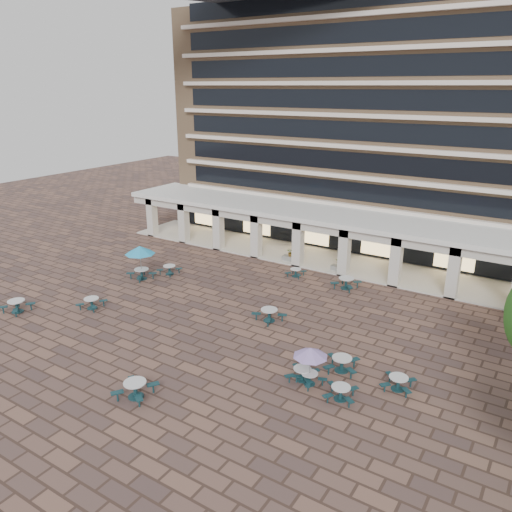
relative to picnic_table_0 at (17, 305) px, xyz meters
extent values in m
plane|color=brown|center=(13.87, 6.21, -0.50)|extent=(120.00, 120.00, 0.00)
cube|color=tan|center=(13.87, 31.71, 10.50)|extent=(40.00, 15.00, 22.00)
cube|color=silver|center=(13.87, 23.96, 4.00)|extent=(36.80, 0.50, 0.35)
cube|color=black|center=(13.87, 24.19, 5.30)|extent=(35.20, 0.05, 1.60)
cube|color=silver|center=(13.87, 23.96, 6.60)|extent=(36.80, 0.50, 0.35)
cube|color=black|center=(13.87, 24.19, 7.90)|extent=(35.20, 0.05, 1.60)
cube|color=silver|center=(13.87, 23.96, 9.20)|extent=(36.80, 0.50, 0.35)
cube|color=black|center=(13.87, 24.19, 10.50)|extent=(35.20, 0.05, 1.60)
cube|color=silver|center=(13.87, 23.96, 11.80)|extent=(36.80, 0.50, 0.35)
cube|color=black|center=(13.87, 24.19, 13.10)|extent=(35.20, 0.05, 1.60)
cube|color=silver|center=(13.87, 23.96, 14.40)|extent=(36.80, 0.50, 0.35)
cube|color=black|center=(13.87, 24.19, 15.70)|extent=(35.20, 0.05, 1.60)
cube|color=silver|center=(13.87, 23.96, 17.00)|extent=(36.80, 0.50, 0.35)
cube|color=black|center=(13.87, 24.19, 18.30)|extent=(35.20, 0.05, 1.60)
cube|color=silver|center=(13.87, 23.96, 19.60)|extent=(36.80, 0.50, 0.35)
cube|color=white|center=(13.87, 21.21, 3.70)|extent=(42.00, 6.60, 0.40)
cube|color=beige|center=(13.87, 18.36, 3.25)|extent=(42.00, 0.30, 0.90)
cube|color=black|center=(13.87, 23.91, 1.30)|extent=(38.00, 0.15, 3.20)
cube|color=beige|center=(13.87, 21.21, -0.44)|extent=(42.00, 6.00, 0.12)
cube|color=beige|center=(-5.13, 18.61, 1.50)|extent=(0.80, 0.80, 4.00)
cube|color=beige|center=(-0.91, 18.61, 1.50)|extent=(0.80, 0.80, 4.00)
cube|color=beige|center=(3.31, 18.61, 1.50)|extent=(0.80, 0.80, 4.00)
cube|color=beige|center=(7.54, 18.61, 1.50)|extent=(0.80, 0.80, 4.00)
cube|color=beige|center=(11.76, 18.61, 1.50)|extent=(0.80, 0.80, 4.00)
cube|color=beige|center=(15.98, 18.61, 1.50)|extent=(0.80, 0.80, 4.00)
cube|color=beige|center=(20.20, 18.61, 1.50)|extent=(0.80, 0.80, 4.00)
cube|color=beige|center=(24.42, 18.61, 1.50)|extent=(0.80, 0.80, 4.00)
cube|color=#FFD88C|center=(-2.13, 23.76, 1.10)|extent=(3.20, 0.08, 2.40)
cube|color=#FFD88C|center=(4.27, 23.76, 1.10)|extent=(3.20, 0.08, 2.40)
cube|color=#FFD88C|center=(10.67, 23.76, 1.10)|extent=(3.20, 0.08, 2.40)
cube|color=#FFD88C|center=(17.07, 23.76, 1.10)|extent=(3.20, 0.08, 2.40)
cube|color=#FFD88C|center=(23.47, 23.76, 1.10)|extent=(3.20, 0.08, 2.40)
cylinder|color=#153B41|center=(0.00, 0.00, -0.48)|extent=(0.78, 0.78, 0.04)
cylinder|color=#153B41|center=(0.00, 0.00, -0.13)|extent=(0.20, 0.20, 0.74)
cylinder|color=silver|center=(0.00, 0.00, 0.31)|extent=(1.12, 1.12, 0.06)
cube|color=#153B41|center=(0.54, 0.68, -0.01)|extent=(0.63, 0.67, 0.06)
cylinder|color=#153B41|center=(0.54, 0.68, -0.27)|extent=(0.09, 0.09, 0.47)
cube|color=#153B41|center=(-0.68, 0.54, -0.01)|extent=(0.67, 0.63, 0.06)
cylinder|color=#153B41|center=(-0.68, 0.54, -0.27)|extent=(0.09, 0.09, 0.47)
cube|color=#153B41|center=(-0.54, -0.68, -0.01)|extent=(0.63, 0.67, 0.06)
cylinder|color=#153B41|center=(-0.54, -0.68, -0.27)|extent=(0.09, 0.09, 0.47)
cube|color=#153B41|center=(0.68, -0.54, -0.01)|extent=(0.67, 0.63, 0.06)
cylinder|color=#153B41|center=(0.68, -0.54, -0.27)|extent=(0.09, 0.09, 0.47)
cylinder|color=#153B41|center=(14.06, -2.72, -0.48)|extent=(0.79, 0.79, 0.05)
cylinder|color=#153B41|center=(14.06, -2.72, -0.13)|extent=(0.20, 0.20, 0.74)
cylinder|color=silver|center=(14.06, -2.72, 0.32)|extent=(1.13, 1.13, 0.06)
cube|color=#153B41|center=(14.54, -1.98, -0.01)|extent=(0.61, 0.69, 0.06)
cylinder|color=#153B41|center=(14.54, -1.98, -0.27)|extent=(0.09, 0.09, 0.47)
cube|color=#153B41|center=(13.32, -2.23, -0.01)|extent=(0.69, 0.61, 0.06)
cylinder|color=#153B41|center=(13.32, -2.23, -0.27)|extent=(0.09, 0.09, 0.47)
cube|color=#153B41|center=(13.57, -3.45, -0.01)|extent=(0.61, 0.69, 0.06)
cylinder|color=#153B41|center=(13.57, -3.45, -0.27)|extent=(0.09, 0.09, 0.47)
cube|color=#153B41|center=(14.79, -3.20, -0.01)|extent=(0.69, 0.61, 0.06)
cylinder|color=#153B41|center=(14.79, -3.20, -0.27)|extent=(0.09, 0.09, 0.47)
cylinder|color=#153B41|center=(20.32, 3.10, -0.48)|extent=(0.66, 0.66, 0.04)
cylinder|color=#153B41|center=(20.32, 3.10, -0.19)|extent=(0.17, 0.17, 0.62)
cylinder|color=silver|center=(20.32, 3.10, 0.18)|extent=(0.94, 0.94, 0.05)
cube|color=#153B41|center=(20.77, 3.68, -0.09)|extent=(0.52, 0.57, 0.05)
cylinder|color=#153B41|center=(20.77, 3.68, -0.31)|extent=(0.07, 0.07, 0.39)
cube|color=#153B41|center=(19.74, 3.54, -0.09)|extent=(0.57, 0.52, 0.05)
cylinder|color=#153B41|center=(19.74, 3.54, -0.31)|extent=(0.07, 0.07, 0.39)
cube|color=#153B41|center=(19.88, 2.52, -0.09)|extent=(0.52, 0.57, 0.05)
cylinder|color=#153B41|center=(19.88, 2.52, -0.31)|extent=(0.07, 0.07, 0.39)
cube|color=#153B41|center=(20.91, 2.65, -0.09)|extent=(0.57, 0.52, 0.05)
cylinder|color=#153B41|center=(20.91, 2.65, -0.31)|extent=(0.07, 0.07, 0.39)
cylinder|color=#153B41|center=(22.72, 2.60, -0.48)|extent=(0.67, 0.67, 0.04)
cylinder|color=#153B41|center=(22.72, 2.60, -0.19)|extent=(0.17, 0.17, 0.63)
cylinder|color=silver|center=(22.72, 2.60, 0.19)|extent=(0.95, 0.95, 0.05)
cube|color=#153B41|center=(23.12, 3.23, -0.08)|extent=(0.51, 0.58, 0.05)
cylinder|color=#153B41|center=(23.12, 3.23, -0.30)|extent=(0.08, 0.08, 0.40)
cube|color=#153B41|center=(22.09, 3.01, -0.08)|extent=(0.58, 0.51, 0.05)
cylinder|color=#153B41|center=(22.09, 3.01, -0.30)|extent=(0.08, 0.08, 0.40)
cube|color=#153B41|center=(22.31, 1.98, -0.08)|extent=(0.51, 0.58, 0.05)
cylinder|color=#153B41|center=(22.31, 1.98, -0.30)|extent=(0.08, 0.08, 0.40)
cube|color=#153B41|center=(23.34, 2.20, -0.08)|extent=(0.58, 0.51, 0.05)
cylinder|color=#153B41|center=(23.34, 2.20, -0.30)|extent=(0.08, 0.08, 0.40)
cylinder|color=#153B41|center=(2.76, 9.05, -0.48)|extent=(0.79, 0.79, 0.05)
cylinder|color=#153B41|center=(2.76, 9.05, -0.13)|extent=(0.20, 0.20, 0.75)
cylinder|color=silver|center=(2.76, 9.05, 0.33)|extent=(1.13, 1.13, 0.06)
cube|color=#153B41|center=(3.50, 9.54, 0.00)|extent=(0.70, 0.61, 0.06)
cylinder|color=#153B41|center=(3.50, 9.54, -0.26)|extent=(0.09, 0.09, 0.48)
cube|color=#153B41|center=(2.28, 9.80, 0.00)|extent=(0.61, 0.70, 0.06)
cylinder|color=#153B41|center=(2.28, 9.80, -0.26)|extent=(0.09, 0.09, 0.48)
cube|color=#153B41|center=(2.02, 8.57, 0.00)|extent=(0.70, 0.61, 0.06)
cylinder|color=#153B41|center=(2.02, 8.57, -0.26)|extent=(0.09, 0.09, 0.48)
cube|color=#153B41|center=(3.25, 8.31, 0.00)|extent=(0.61, 0.70, 0.06)
cylinder|color=#153B41|center=(3.25, 8.31, -0.26)|extent=(0.09, 0.09, 0.48)
cylinder|color=gray|center=(2.76, 9.05, 0.86)|extent=(0.06, 0.06, 2.72)
cone|color=#2599D1|center=(2.76, 9.05, 1.94)|extent=(2.38, 2.38, 0.62)
cylinder|color=#153B41|center=(3.85, 3.15, -0.48)|extent=(0.70, 0.70, 0.04)
cylinder|color=#153B41|center=(3.85, 3.15, -0.17)|extent=(0.18, 0.18, 0.66)
cylinder|color=silver|center=(3.85, 3.15, 0.23)|extent=(1.01, 1.01, 0.05)
cube|color=#153B41|center=(4.28, 3.81, -0.06)|extent=(0.54, 0.62, 0.05)
cylinder|color=#153B41|center=(4.28, 3.81, -0.29)|extent=(0.08, 0.08, 0.42)
cube|color=#153B41|center=(3.19, 3.57, -0.06)|extent=(0.62, 0.54, 0.05)
cylinder|color=#153B41|center=(3.19, 3.57, -0.29)|extent=(0.08, 0.08, 0.42)
cube|color=#153B41|center=(3.43, 2.49, -0.06)|extent=(0.54, 0.62, 0.05)
cylinder|color=#153B41|center=(3.43, 2.49, -0.29)|extent=(0.08, 0.08, 0.42)
cube|color=#153B41|center=(4.51, 2.72, -0.06)|extent=(0.62, 0.54, 0.05)
cylinder|color=#153B41|center=(4.51, 2.72, -0.29)|extent=(0.08, 0.08, 0.42)
cylinder|color=#153B41|center=(20.82, 2.96, -0.49)|extent=(0.61, 0.61, 0.03)
cylinder|color=#153B41|center=(20.82, 2.96, -0.22)|extent=(0.16, 0.16, 0.57)
cylinder|color=silver|center=(20.82, 2.96, 0.13)|extent=(0.87, 0.87, 0.04)
cube|color=#153B41|center=(21.45, 3.20, -0.12)|extent=(0.53, 0.40, 0.04)
cylinder|color=#153B41|center=(21.45, 3.20, -0.32)|extent=(0.07, 0.07, 0.36)
cube|color=#153B41|center=(20.58, 3.60, -0.12)|extent=(0.40, 0.53, 0.04)
cylinder|color=#153B41|center=(20.58, 3.60, -0.32)|extent=(0.07, 0.07, 0.36)
cube|color=#153B41|center=(20.19, 2.72, -0.12)|extent=(0.53, 0.40, 0.04)
cylinder|color=#153B41|center=(20.19, 2.72, -0.32)|extent=(0.07, 0.07, 0.36)
cube|color=#153B41|center=(21.06, 2.33, -0.12)|extent=(0.40, 0.53, 0.04)
cylinder|color=#153B41|center=(21.06, 2.33, -0.32)|extent=(0.07, 0.07, 0.36)
cylinder|color=gray|center=(20.82, 2.96, 0.54)|extent=(0.04, 0.04, 2.08)
cone|color=#9175BC|center=(20.82, 2.96, 1.36)|extent=(1.82, 1.82, 0.48)
cylinder|color=#153B41|center=(24.84, 4.96, -0.48)|extent=(0.68, 0.68, 0.04)
cylinder|color=#153B41|center=(24.84, 4.96, -0.18)|extent=(0.17, 0.17, 0.64)
cylinder|color=silver|center=(24.84, 4.96, 0.21)|extent=(0.97, 0.97, 0.05)
cube|color=#153B41|center=(25.33, 5.54, -0.08)|extent=(0.55, 0.58, 0.05)
cylinder|color=#153B41|center=(25.33, 5.54, -0.30)|extent=(0.08, 0.08, 0.41)
cube|color=#153B41|center=(24.26, 5.45, -0.08)|extent=(0.58, 0.55, 0.05)
cylinder|color=#153B41|center=(24.26, 5.45, -0.30)|extent=(0.08, 0.08, 0.41)
cube|color=#153B41|center=(24.35, 4.38, -0.08)|extent=(0.55, 0.58, 0.05)
cylinder|color=#153B41|center=(24.35, 4.38, -0.30)|extent=(0.08, 0.08, 0.41)
cube|color=#153B41|center=(25.42, 4.47, -0.08)|extent=(0.58, 0.55, 0.05)
cylinder|color=#153B41|center=(25.42, 4.47, -0.30)|extent=(0.08, 0.08, 0.41)
cylinder|color=#153B41|center=(3.88, 11.07, -0.48)|extent=(0.69, 0.69, 0.04)
cylinder|color=#153B41|center=(3.88, 11.07, -0.18)|extent=(0.18, 0.18, 0.65)
cylinder|color=silver|center=(3.88, 11.07, 0.21)|extent=(0.98, 0.98, 0.05)
cube|color=#153B41|center=(4.43, 11.61, -0.07)|extent=(0.58, 0.57, 0.05)
cylinder|color=#153B41|center=(4.43, 11.61, -0.30)|extent=(0.08, 0.08, 0.41)
cube|color=#153B41|center=(3.35, 11.62, -0.07)|extent=(0.57, 0.58, 0.05)
cylinder|color=#153B41|center=(3.35, 11.62, -0.30)|extent=(0.08, 0.08, 0.41)
cube|color=#153B41|center=(3.34, 10.54, -0.07)|extent=(0.58, 0.57, 0.05)
cylinder|color=#153B41|center=(3.34, 10.54, -0.30)|extent=(0.08, 0.08, 0.41)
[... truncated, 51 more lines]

